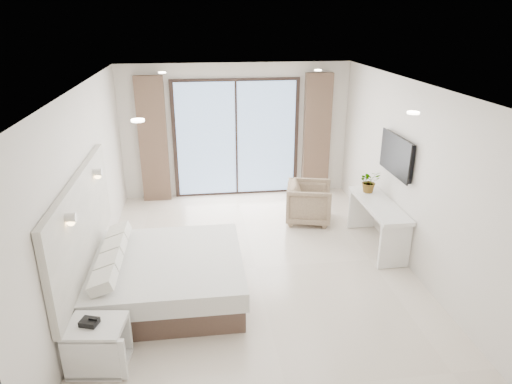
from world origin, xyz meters
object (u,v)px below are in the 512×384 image
armchair (309,201)px  console_desk (378,215)px  nightstand (98,345)px  bed (165,276)px

armchair → console_desk: bearing=-127.9°
nightstand → armchair: (3.11, 3.36, 0.13)m
console_desk → armchair: armchair is taller
console_desk → armchair: (-0.86, 1.10, -0.16)m
console_desk → armchair: size_ratio=1.96×
bed → armchair: armchair is taller
bed → console_desk: 3.50m
bed → nightstand: bearing=-116.6°
console_desk → bed: bearing=-163.4°
nightstand → armchair: armchair is taller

